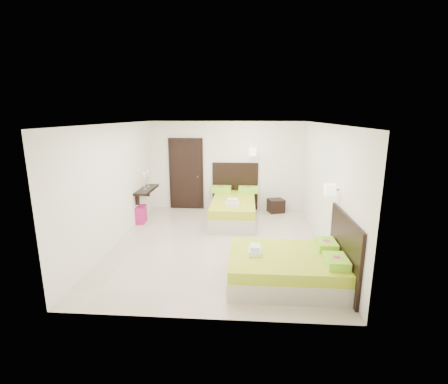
# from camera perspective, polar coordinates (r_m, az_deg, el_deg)

# --- Properties ---
(floor) EXTENTS (5.50, 5.50, 0.00)m
(floor) POSITION_cam_1_polar(r_m,az_deg,el_deg) (7.29, -0.96, -8.98)
(floor) COLOR beige
(floor) RESTS_ON ground
(bed_single) EXTENTS (1.35, 2.25, 1.86)m
(bed_single) POSITION_cam_1_polar(r_m,az_deg,el_deg) (8.79, 1.72, -2.67)
(bed_single) COLOR beige
(bed_single) RESTS_ON ground
(bed_double) EXTENTS (1.92, 1.64, 1.59)m
(bed_double) POSITION_cam_1_polar(r_m,az_deg,el_deg) (5.72, 11.67, -12.72)
(bed_double) COLOR beige
(bed_double) RESTS_ON ground
(nightstand) EXTENTS (0.53, 0.50, 0.39)m
(nightstand) POSITION_cam_1_polar(r_m,az_deg,el_deg) (9.58, 9.11, -2.39)
(nightstand) COLOR black
(nightstand) RESTS_ON ground
(ottoman) EXTENTS (0.48, 0.48, 0.44)m
(ottoman) POSITION_cam_1_polar(r_m,az_deg,el_deg) (8.87, -15.09, -3.81)
(ottoman) COLOR #AE1764
(ottoman) RESTS_ON ground
(door) EXTENTS (1.02, 0.15, 2.14)m
(door) POSITION_cam_1_polar(r_m,az_deg,el_deg) (9.74, -6.66, 3.12)
(door) COLOR black
(door) RESTS_ON ground
(console_shelf) EXTENTS (0.35, 1.20, 0.78)m
(console_shelf) POSITION_cam_1_polar(r_m,az_deg,el_deg) (8.95, -13.48, 0.39)
(console_shelf) COLOR black
(console_shelf) RESTS_ON ground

